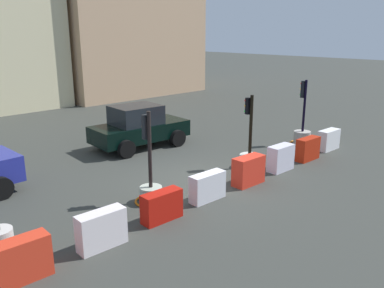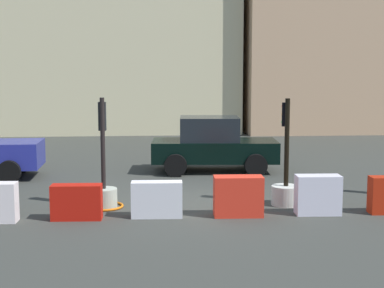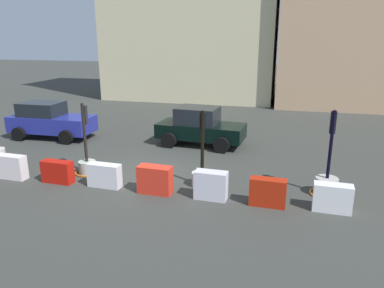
{
  "view_description": "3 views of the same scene",
  "coord_description": "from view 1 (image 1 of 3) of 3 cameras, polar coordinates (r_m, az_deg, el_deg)",
  "views": [
    {
      "loc": [
        -8.58,
        -8.35,
        4.63
      ],
      "look_at": [
        -0.8,
        -0.45,
        1.48
      ],
      "focal_mm": 37.4,
      "sensor_mm": 36.0,
      "label": 1
    },
    {
      "loc": [
        -1.15,
        -13.48,
        3.2
      ],
      "look_at": [
        -0.02,
        0.27,
        1.43
      ],
      "focal_mm": 53.48,
      "sensor_mm": 36.0,
      "label": 2
    },
    {
      "loc": [
        4.71,
        -11.34,
        4.77
      ],
      "look_at": [
        1.78,
        -0.04,
        1.35
      ],
      "focal_mm": 34.05,
      "sensor_mm": 36.0,
      "label": 3
    }
  ],
  "objects": [
    {
      "name": "ground_plane",
      "position": [
        12.84,
        1.13,
        -5.28
      ],
      "size": [
        120.0,
        120.0,
        0.0
      ],
      "primitive_type": "plane",
      "color": "#373A34"
    },
    {
      "name": "traffic_light_1",
      "position": [
        11.22,
        -5.94,
        -6.1
      ],
      "size": [
        0.92,
        0.92,
        2.59
      ],
      "color": "#ABB1A0",
      "rests_on": "ground_plane"
    },
    {
      "name": "traffic_light_2",
      "position": [
        14.09,
        8.19,
        -1.47
      ],
      "size": [
        0.69,
        0.69,
        2.55
      ],
      "color": "beige",
      "rests_on": "ground_plane"
    },
    {
      "name": "traffic_light_3",
      "position": [
        17.43,
        15.43,
        1.32
      ],
      "size": [
        1.0,
        1.0,
        2.71
      ],
      "color": "#ADA69E",
      "rests_on": "ground_plane"
    },
    {
      "name": "construction_barrier_0",
      "position": [
        8.53,
        -23.41,
        -15.05
      ],
      "size": [
        1.16,
        0.47,
        0.86
      ],
      "color": "red",
      "rests_on": "ground_plane"
    },
    {
      "name": "construction_barrier_1",
      "position": [
        9.18,
        -12.77,
        -11.82
      ],
      "size": [
        1.11,
        0.43,
        0.85
      ],
      "color": "white",
      "rests_on": "ground_plane"
    },
    {
      "name": "construction_barrier_2",
      "position": [
        10.18,
        -4.33,
        -8.83
      ],
      "size": [
        1.1,
        0.43,
        0.76
      ],
      "color": "red",
      "rests_on": "ground_plane"
    },
    {
      "name": "construction_barrier_3",
      "position": [
        11.31,
        2.22,
        -6.12
      ],
      "size": [
        1.13,
        0.42,
        0.79
      ],
      "color": "silver",
      "rests_on": "ground_plane"
    },
    {
      "name": "construction_barrier_4",
      "position": [
        12.55,
        8.06,
        -3.76
      ],
      "size": [
        1.1,
        0.51,
        0.89
      ],
      "color": "red",
      "rests_on": "ground_plane"
    },
    {
      "name": "construction_barrier_5",
      "position": [
        13.97,
        12.53,
        -1.97
      ],
      "size": [
        1.01,
        0.48,
        0.89
      ],
      "color": "silver",
      "rests_on": "ground_plane"
    },
    {
      "name": "construction_barrier_6",
      "position": [
        15.36,
        16.2,
        -0.68
      ],
      "size": [
        1.07,
        0.43,
        0.84
      ],
      "color": "#B3220D",
      "rests_on": "ground_plane"
    },
    {
      "name": "construction_barrier_7",
      "position": [
        16.96,
        18.9,
        0.57
      ],
      "size": [
        1.08,
        0.47,
        0.81
      ],
      "color": "white",
      "rests_on": "ground_plane"
    },
    {
      "name": "car_black_sedan",
      "position": [
        16.42,
        -7.58,
        2.44
      ],
      "size": [
        4.06,
        2.32,
        1.75
      ],
      "color": "black",
      "rests_on": "ground_plane"
    }
  ]
}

